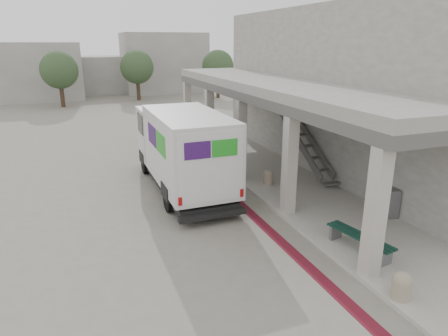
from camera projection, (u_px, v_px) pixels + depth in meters
name	position (u px, v px, depth m)	size (l,w,h in m)	color
ground	(235.00, 231.00, 12.21)	(120.00, 120.00, 0.00)	slate
bike_lane_stripe	(239.00, 203.00, 14.33)	(0.35, 40.00, 0.01)	maroon
sidewalk	(344.00, 211.00, 13.54)	(4.40, 28.00, 0.12)	gray
transit_building	(340.00, 93.00, 17.50)	(7.60, 17.00, 7.00)	gray
distant_backdrop	(83.00, 70.00, 42.41)	(28.00, 10.00, 6.50)	gray
tree_left	(59.00, 70.00, 34.51)	(3.20, 3.20, 4.80)	#38281C
tree_mid	(137.00, 67.00, 38.66)	(3.20, 3.20, 4.80)	#38281C
tree_right	(218.00, 66.00, 40.48)	(3.20, 3.20, 4.80)	#38281C
fedex_truck	(182.00, 148.00, 15.25)	(2.34, 7.37, 3.14)	black
bench	(360.00, 240.00, 10.71)	(0.82, 2.06, 0.47)	slate
bollard_near	(402.00, 285.00, 8.74)	(0.43, 0.43, 0.65)	gray
bollard_far	(268.00, 177.00, 15.85)	(0.39, 0.39, 0.58)	tan
utility_cabinet	(389.00, 202.00, 12.87)	(0.43, 0.57, 0.94)	slate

